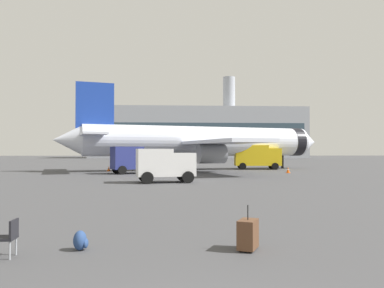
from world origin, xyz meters
The scene contains 12 objects.
airplane_at_gate centered at (3.75, 45.65, 3.66)m, with size 35.15×32.06×10.50m.
service_truck centered at (-4.07, 37.92, 1.61)m, with size 5.28×3.99×2.90m.
fuel_truck centered at (11.39, 46.86, 1.77)m, with size 6.17×3.11×3.20m.
cargo_van centered at (-0.61, 25.84, 1.45)m, with size 4.69×2.99×2.60m.
safety_cone_near centered at (-7.53, 42.97, 0.31)m, with size 0.44×0.44×0.63m.
safety_cone_mid centered at (12.87, 38.08, 0.33)m, with size 0.44×0.44×0.67m.
safety_cone_far centered at (-4.48, 49.95, 0.39)m, with size 0.44×0.44×0.79m.
safety_cone_outer centered at (-0.91, 55.97, 0.40)m, with size 0.44×0.44×0.81m.
rolling_suitcase centered at (1.66, 5.30, 0.39)m, with size 0.64×0.75×1.10m.
traveller_backpack centered at (-2.43, 5.53, 0.23)m, with size 0.36×0.40×0.48m.
gate_chair centered at (-3.94, 4.97, 0.50)m, with size 0.49×0.49×0.86m.
terminal_building centered at (10.23, 137.67, 9.00)m, with size 75.51×23.23×29.79m.
Camera 1 is at (-0.27, -4.13, 2.42)m, focal length 36.31 mm.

